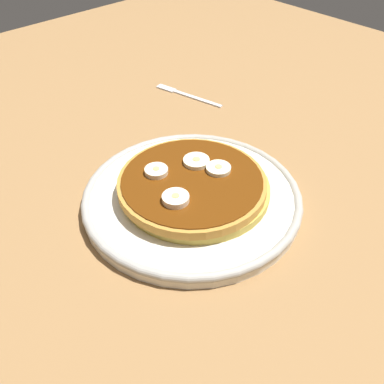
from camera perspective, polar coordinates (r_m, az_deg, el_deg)
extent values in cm
cube|color=olive|center=(55.00, 0.00, -2.67)|extent=(140.00, 140.00, 3.00)
cylinder|color=silver|center=(53.49, 0.00, -0.88)|extent=(25.92, 25.92, 1.54)
torus|color=#A19E96|center=(53.14, 0.00, -0.44)|extent=(26.22, 26.22, 1.08)
cylinder|color=gold|center=(52.90, 0.55, 0.42)|extent=(17.66, 17.66, 1.08)
cylinder|color=#B88033|center=(52.07, 0.26, 1.20)|extent=(17.47, 17.47, 1.08)
cylinder|color=#592B0A|center=(51.58, 0.00, 1.64)|extent=(16.52, 16.52, 0.16)
cylinder|color=#FDE4C0|center=(48.38, -2.11, -0.89)|extent=(3.00, 3.00, 0.88)
cylinder|color=tan|center=(48.07, -2.12, -0.46)|extent=(0.84, 0.84, 0.08)
cylinder|color=#FCE7BB|center=(52.44, -4.59, 2.65)|extent=(2.77, 2.77, 0.77)
cylinder|color=tan|center=(52.18, -4.61, 3.02)|extent=(0.77, 0.77, 0.08)
cylinder|color=#F7EEC0|center=(52.83, 3.41, 2.96)|extent=(2.96, 2.96, 0.67)
cylinder|color=tan|center=(52.60, 3.42, 3.29)|extent=(0.83, 0.83, 0.08)
cylinder|color=#FBEBBB|center=(53.94, 0.56, 3.93)|extent=(3.20, 3.20, 0.67)
cylinder|color=tan|center=(53.72, 0.56, 4.25)|extent=(0.90, 0.90, 0.08)
cube|color=silver|center=(75.67, 0.68, 11.97)|extent=(2.67, 9.44, 0.50)
cube|color=silver|center=(79.09, -3.32, 13.21)|extent=(1.96, 3.69, 0.50)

